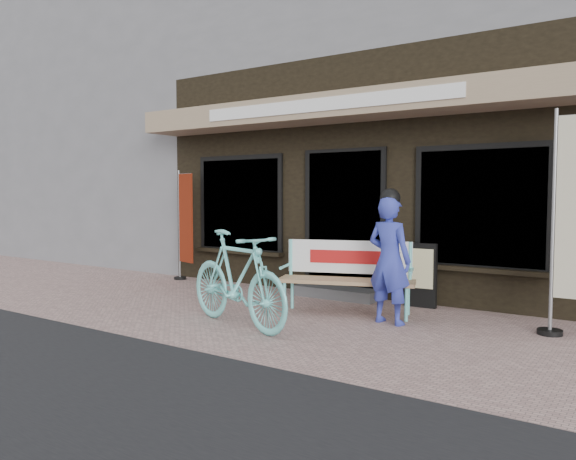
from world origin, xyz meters
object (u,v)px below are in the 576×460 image
Objects in this scene: person at (389,257)px; menu_stand at (420,274)px; nobori_red at (185,224)px; bench at (347,271)px; bicycle at (237,279)px.

person is 1.17m from menu_stand.
menu_stand is (4.27, 0.12, -0.56)m from nobori_red.
bench is 0.76m from person.
person is 4.43m from nobori_red.
menu_stand is at bearing 35.53° from bench.
menu_stand is (1.34, 2.25, -0.11)m from bicycle.
bench is 3.74m from nobori_red.
nobori_red is 2.24× the size of menu_stand.
nobori_red is at bearing 178.77° from menu_stand.
bicycle reaches higher than menu_stand.
menu_stand is at bearing 100.29° from person.
person is 0.82× the size of nobori_red.
person is at bearing -34.35° from bicycle.
person reaches higher than menu_stand.
nobori_red is (-4.31, 1.00, 0.22)m from person.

